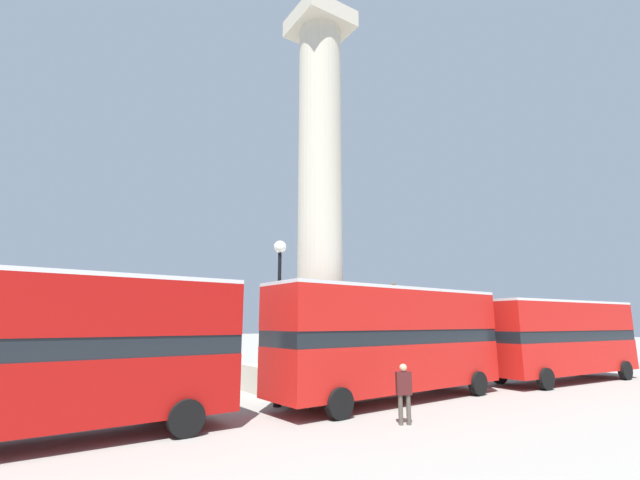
% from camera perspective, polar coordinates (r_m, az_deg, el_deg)
% --- Properties ---
extents(ground_plane, '(200.00, 200.00, 0.00)m').
position_cam_1_polar(ground_plane, '(20.13, 0.00, -19.68)').
color(ground_plane, gray).
extents(monument_column, '(5.41, 5.41, 19.99)m').
position_cam_1_polar(monument_column, '(20.32, 0.00, 0.64)').
color(monument_column, '#BCB29E').
rests_on(monument_column, ground_plane).
extents(bus_a, '(10.38, 3.23, 4.19)m').
position_cam_1_polar(bus_a, '(26.79, 29.41, -11.15)').
color(bus_a, red).
rests_on(bus_a, ground_plane).
extents(bus_b, '(11.08, 3.33, 4.44)m').
position_cam_1_polar(bus_b, '(18.01, 9.64, -12.73)').
color(bus_b, red).
rests_on(bus_b, ground_plane).
extents(bus_c, '(10.69, 3.20, 4.34)m').
position_cam_1_polar(bus_c, '(13.39, -34.29, -11.87)').
color(bus_c, '#A80F0C').
rests_on(bus_c, ground_plane).
extents(equestrian_statue, '(3.53, 3.20, 5.79)m').
position_cam_1_polar(equestrian_statue, '(30.19, 10.06, -13.43)').
color(equestrian_statue, '#BCB29E').
rests_on(equestrian_statue, ground_plane).
extents(street_lamp, '(0.49, 0.49, 6.24)m').
position_cam_1_polar(street_lamp, '(16.74, -5.48, -8.16)').
color(street_lamp, black).
rests_on(street_lamp, ground_plane).
extents(pedestrian_near_lamp, '(0.51, 0.37, 1.79)m').
position_cam_1_polar(pedestrian_near_lamp, '(14.15, 11.12, -18.99)').
color(pedestrian_near_lamp, '#4C473D').
rests_on(pedestrian_near_lamp, ground_plane).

